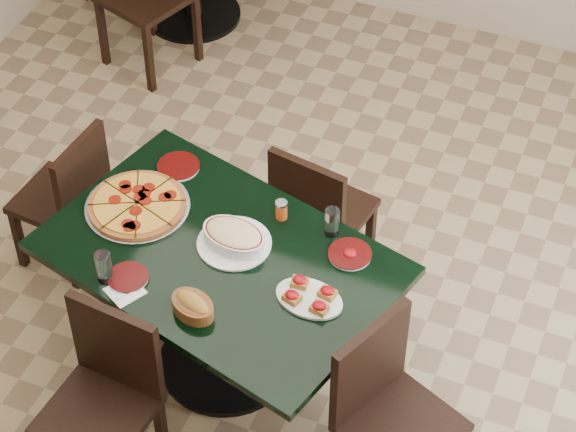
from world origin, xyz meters
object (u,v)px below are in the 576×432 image
at_px(main_table, 221,283).
at_px(chair_far, 317,210).
at_px(chair_left, 70,194).
at_px(bruschetta_platter, 309,296).
at_px(lasagna_casserole, 234,237).
at_px(bread_basket, 193,306).
at_px(chair_right, 387,405).
at_px(pepperoni_pizza, 137,205).
at_px(chair_near, 106,390).

xyz_separation_m(main_table, chair_far, (0.19, 0.67, -0.09)).
distance_m(chair_left, bruschetta_platter, 1.52).
height_order(main_table, lasagna_casserole, lasagna_casserole).
bearing_deg(chair_left, bread_basket, 61.58).
distance_m(chair_right, pepperoni_pizza, 1.42).
xyz_separation_m(main_table, chair_left, (-0.97, 0.33, -0.11)).
bearing_deg(chair_far, pepperoni_pizza, 49.66).
distance_m(chair_right, chair_left, 1.95).
distance_m(main_table, chair_near, 0.70).
bearing_deg(pepperoni_pizza, chair_left, 158.28).
bearing_deg(main_table, chair_right, -3.49).
distance_m(chair_near, chair_left, 1.24).
distance_m(chair_left, bread_basket, 1.25).
distance_m(main_table, bruschetta_platter, 0.50).
bearing_deg(bread_basket, chair_far, 101.53).
height_order(chair_right, bread_basket, chair_right).
relative_size(chair_right, bruschetta_platter, 2.84).
height_order(chair_far, lasagna_casserole, chair_far).
relative_size(main_table, chair_near, 1.88).
bearing_deg(chair_far, lasagna_casserole, 84.43).
height_order(chair_far, chair_near, chair_near).
xyz_separation_m(chair_right, bruschetta_platter, (-0.42, 0.20, 0.27)).
bearing_deg(chair_left, chair_far, 110.95).
bearing_deg(main_table, bruschetta_platter, 3.87).
relative_size(lasagna_casserole, bruschetta_platter, 1.02).
xyz_separation_m(pepperoni_pizza, lasagna_casserole, (0.49, -0.04, 0.03)).
bearing_deg(pepperoni_pizza, chair_near, -72.95).
distance_m(pepperoni_pizza, bread_basket, 0.67).
xyz_separation_m(chair_far, lasagna_casserole, (-0.16, -0.59, 0.32)).
relative_size(main_table, bread_basket, 7.13).
xyz_separation_m(chair_left, bread_basket, (1.01, -0.66, 0.33)).
height_order(main_table, chair_right, chair_right).
bearing_deg(bruschetta_platter, pepperoni_pizza, 174.17).
bearing_deg(bread_basket, bruschetta_platter, 50.77).
bearing_deg(chair_near, chair_right, 23.78).
xyz_separation_m(chair_far, pepperoni_pizza, (-0.65, -0.55, 0.29)).
bearing_deg(pepperoni_pizza, bread_basket, -42.44).
height_order(chair_near, chair_right, chair_right).
bearing_deg(chair_near, chair_left, 132.70).
distance_m(chair_right, lasagna_casserole, 0.96).
bearing_deg(pepperoni_pizza, chair_right, -17.29).
bearing_deg(chair_right, chair_far, 58.00).
height_order(lasagna_casserole, bread_basket, lasagna_casserole).
height_order(main_table, bruschetta_platter, bruschetta_platter).
xyz_separation_m(main_table, bruschetta_platter, (0.45, -0.09, 0.21)).
bearing_deg(chair_near, bruschetta_platter, 45.68).
distance_m(chair_far, bruschetta_platter, 0.85).
bearing_deg(bruschetta_platter, lasagna_casserole, 165.03).
xyz_separation_m(chair_near, bruschetta_platter, (0.67, 0.57, 0.27)).
xyz_separation_m(main_table, chair_right, (0.87, -0.29, -0.06)).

